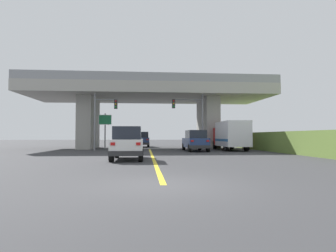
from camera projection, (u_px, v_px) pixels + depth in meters
name	position (u px, v px, depth m)	size (l,w,h in m)	color
ground	(149.00, 148.00, 33.75)	(160.00, 160.00, 0.00)	#353538
overpass_bridge	(149.00, 101.00, 33.95)	(28.04, 10.16, 8.10)	#A8A59E
lane_divider_stripe	(153.00, 157.00, 19.74)	(0.20, 23.02, 0.01)	yellow
suv_lead	(128.00, 143.00, 17.33)	(1.90, 4.29, 2.02)	silver
suv_crossing	(195.00, 141.00, 27.23)	(1.97, 4.83, 2.02)	navy
box_truck	(230.00, 135.00, 28.86)	(2.33, 6.75, 2.92)	red
sedan_oncoming	(142.00, 139.00, 37.68)	(1.95, 4.63, 2.02)	navy
traffic_signal_nearside	(193.00, 114.00, 30.19)	(3.39, 0.36, 6.02)	slate
traffic_signal_farside	(102.00, 114.00, 28.96)	(2.38, 0.36, 5.85)	slate
highway_sign	(105.00, 123.00, 31.42)	(1.42, 0.17, 4.00)	slate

